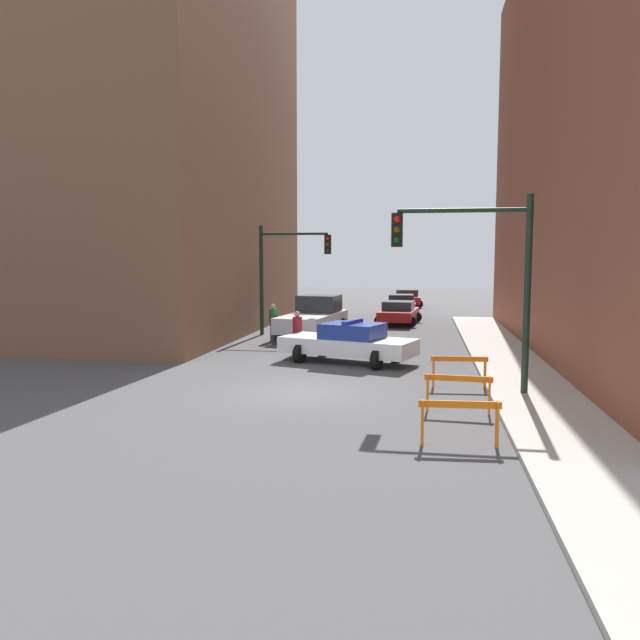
{
  "coord_description": "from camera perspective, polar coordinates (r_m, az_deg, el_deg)",
  "views": [
    {
      "loc": [
        3.2,
        -16.52,
        3.68
      ],
      "look_at": [
        -0.93,
        8.51,
        1.14
      ],
      "focal_mm": 35.0,
      "sensor_mm": 36.0,
      "label": 1
    }
  ],
  "objects": [
    {
      "name": "parked_car_far",
      "position": [
        47.36,
        7.93,
        2.02
      ],
      "size": [
        2.48,
        4.42,
        1.31
      ],
      "rotation": [
        0.0,
        0.0,
        0.07
      ],
      "color": "maroon",
      "rests_on": "ground_plane"
    },
    {
      "name": "pedestrian_crossing",
      "position": [
        23.81,
        -2.09,
        -1.1
      ],
      "size": [
        0.5,
        0.5,
        1.66
      ],
      "rotation": [
        0.0,
        0.0,
        1.0
      ],
      "color": "#474C66",
      "rests_on": "ground_plane"
    },
    {
      "name": "barrier_back",
      "position": [
        18.14,
        12.61,
        -4.16
      ],
      "size": [
        1.6,
        0.27,
        0.9
      ],
      "rotation": [
        0.0,
        0.0,
        0.07
      ],
      "color": "orange",
      "rests_on": "ground_plane"
    },
    {
      "name": "traffic_light_near",
      "position": [
        16.97,
        14.59,
        5.02
      ],
      "size": [
        3.64,
        0.35,
        5.2
      ],
      "color": "black",
      "rests_on": "sidewalk_right"
    },
    {
      "name": "sidewalk_right",
      "position": [
        17.18,
        19.34,
        -6.79
      ],
      "size": [
        2.4,
        44.0,
        0.12
      ],
      "color": "#B2ADA3",
      "rests_on": "ground_plane"
    },
    {
      "name": "police_car",
      "position": [
        21.93,
        2.65,
        -2.05
      ],
      "size": [
        5.04,
        3.24,
        1.52
      ],
      "rotation": [
        0.0,
        0.0,
        1.25
      ],
      "color": "white",
      "rests_on": "ground_plane"
    },
    {
      "name": "white_truck",
      "position": [
        29.11,
        -0.55,
        0.24
      ],
      "size": [
        3.09,
        5.62,
        1.9
      ],
      "rotation": [
        0.0,
        0.0,
        -0.13
      ],
      "color": "silver",
      "rests_on": "ground_plane"
    },
    {
      "name": "barrier_front",
      "position": [
        12.62,
        12.65,
        -8.49
      ],
      "size": [
        1.6,
        0.25,
        0.9
      ],
      "rotation": [
        0.0,
        0.0,
        0.06
      ],
      "color": "orange",
      "rests_on": "ground_plane"
    },
    {
      "name": "traffic_light_far",
      "position": [
        29.62,
        -3.33,
        5.15
      ],
      "size": [
        3.44,
        0.35,
        5.2
      ],
      "color": "black",
      "rests_on": "ground_plane"
    },
    {
      "name": "barrier_mid",
      "position": [
        15.26,
        12.52,
        -6.02
      ],
      "size": [
        1.6,
        0.28,
        0.9
      ],
      "rotation": [
        0.0,
        0.0,
        -0.08
      ],
      "color": "orange",
      "rests_on": "ground_plane"
    },
    {
      "name": "parked_car_mid",
      "position": [
        40.97,
        7.41,
        1.46
      ],
      "size": [
        2.39,
        4.37,
        1.31
      ],
      "rotation": [
        0.0,
        0.0,
        0.04
      ],
      "color": "maroon",
      "rests_on": "ground_plane"
    },
    {
      "name": "pedestrian_corner",
      "position": [
        27.65,
        -4.31,
        -0.16
      ],
      "size": [
        0.51,
        0.51,
        1.66
      ],
      "rotation": [
        0.0,
        0.0,
        5.44
      ],
      "color": "#474C66",
      "rests_on": "ground_plane"
    },
    {
      "name": "building_corner_left",
      "position": [
        35.26,
        -17.64,
        20.23
      ],
      "size": [
        14.0,
        20.0,
        25.35
      ],
      "color": "brown",
      "rests_on": "ground_plane"
    },
    {
      "name": "parked_car_near",
      "position": [
        34.64,
        7.21,
        0.69
      ],
      "size": [
        2.53,
        4.45,
        1.31
      ],
      "rotation": [
        0.0,
        0.0,
        -0.09
      ],
      "color": "maroon",
      "rests_on": "ground_plane"
    },
    {
      "name": "ground_plane",
      "position": [
        17.23,
        -1.57,
        -6.63
      ],
      "size": [
        120.0,
        120.0,
        0.0
      ],
      "primitive_type": "plane",
      "color": "#4C4C4F"
    }
  ]
}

